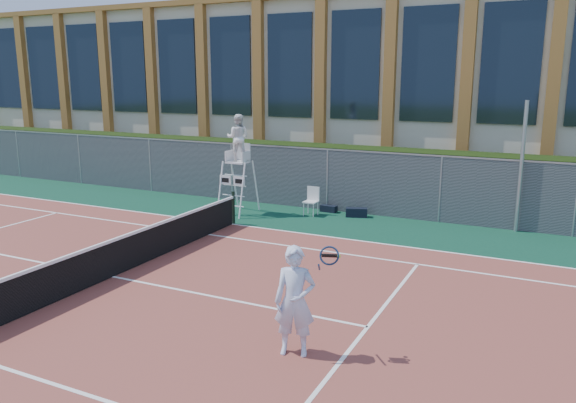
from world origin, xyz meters
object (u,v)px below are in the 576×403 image
at_px(umpire_chair, 238,141).
at_px(plastic_chair, 312,198).
at_px(steel_pole, 521,167).
at_px(tennis_player, 295,301).

xyz_separation_m(umpire_chair, plastic_chair, (2.44, 0.85, -1.99)).
bearing_deg(steel_pole, plastic_chair, -173.06).
bearing_deg(plastic_chair, steel_pole, 6.94).
relative_size(steel_pole, plastic_chair, 4.11).
bearing_deg(steel_pole, umpire_chair, -169.65).
xyz_separation_m(steel_pole, umpire_chair, (-9.05, -1.65, 0.55)).
height_order(umpire_chair, tennis_player, umpire_chair).
relative_size(umpire_chair, plastic_chair, 3.58).
bearing_deg(tennis_player, umpire_chair, 125.90).
bearing_deg(tennis_player, steel_pole, 74.63).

